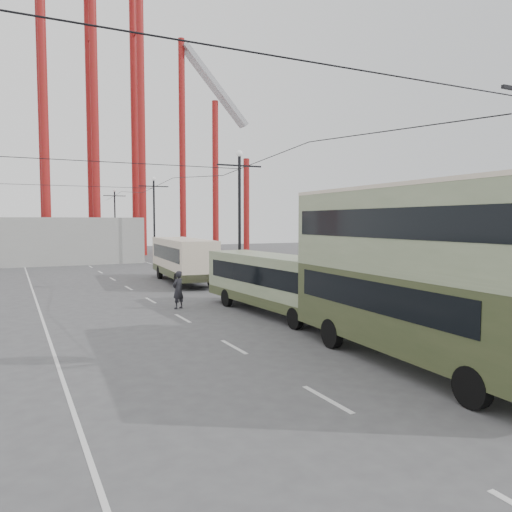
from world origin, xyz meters
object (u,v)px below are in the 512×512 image
double_decker_bus (417,265)px  single_decker_cream (183,258)px  single_decker_green (274,281)px  pedestrian (178,290)px

double_decker_bus → single_decker_cream: 24.27m
double_decker_bus → single_decker_green: (0.21, 9.88, -1.57)m
single_decker_green → single_decker_cream: 14.35m
single_decker_green → double_decker_bus: bearing=-94.5°
single_decker_green → pedestrian: (-3.81, 3.54, -0.65)m
double_decker_bus → single_decker_cream: size_ratio=1.01×
double_decker_bus → single_decker_green: size_ratio=1.04×
single_decker_cream → pedestrian: single_decker_cream is taller
pedestrian → single_decker_green: bearing=107.9°
double_decker_bus → pedestrian: bearing=107.8°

